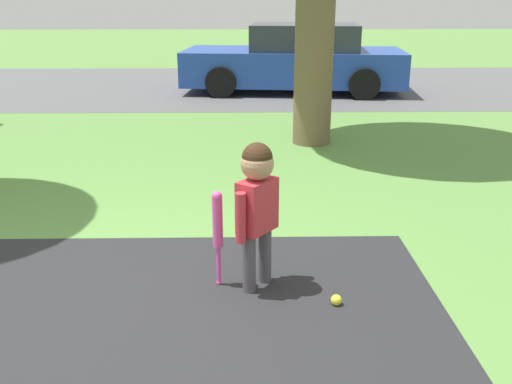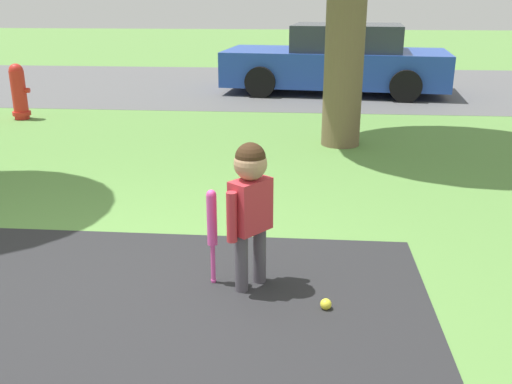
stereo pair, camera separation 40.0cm
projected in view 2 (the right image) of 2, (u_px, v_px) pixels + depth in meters
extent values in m
plane|color=#5B8C42|center=(93.00, 294.00, 3.70)|extent=(60.00, 60.00, 0.00)
cube|color=#59595B|center=(244.00, 85.00, 12.28)|extent=(40.00, 6.00, 0.01)
cylinder|color=#4C4751|center=(242.00, 263.00, 3.68)|extent=(0.09, 0.09, 0.40)
cylinder|color=#4C4751|center=(260.00, 254.00, 3.80)|extent=(0.09, 0.09, 0.40)
cube|color=#BF2D38|center=(251.00, 205.00, 3.61)|extent=(0.28, 0.30, 0.34)
cylinder|color=#BF2D38|center=(232.00, 217.00, 3.51)|extent=(0.07, 0.07, 0.32)
cylinder|color=#BF2D38|center=(268.00, 204.00, 3.74)|extent=(0.07, 0.07, 0.32)
sphere|color=tan|center=(250.00, 164.00, 3.52)|extent=(0.21, 0.21, 0.21)
sphere|color=#382314|center=(250.00, 158.00, 3.51)|extent=(0.19, 0.19, 0.19)
sphere|color=#E54CA5|center=(214.00, 280.00, 3.84)|extent=(0.04, 0.04, 0.04)
cylinder|color=#E54CA5|center=(213.00, 264.00, 3.80)|extent=(0.03, 0.03, 0.28)
cylinder|color=#E54CA5|center=(212.00, 220.00, 3.69)|extent=(0.07, 0.07, 0.35)
sphere|color=#E54CA5|center=(211.00, 194.00, 3.64)|extent=(0.06, 0.06, 0.06)
sphere|color=yellow|center=(326.00, 304.00, 3.51)|extent=(0.07, 0.07, 0.07)
cylinder|color=red|center=(19.00, 95.00, 8.79)|extent=(0.22, 0.22, 0.75)
sphere|color=red|center=(16.00, 70.00, 8.66)|extent=(0.21, 0.21, 0.21)
cylinder|color=red|center=(22.00, 113.00, 8.88)|extent=(0.28, 0.28, 0.06)
cylinder|color=red|center=(26.00, 90.00, 8.75)|extent=(0.10, 0.08, 0.08)
cube|color=#2347AD|center=(335.00, 67.00, 11.23)|extent=(4.44, 2.27, 0.65)
cube|color=#2D333D|center=(347.00, 37.00, 11.01)|extent=(2.21, 1.83, 0.49)
cylinder|color=black|center=(260.00, 82.00, 10.67)|extent=(0.59, 0.24, 0.58)
cylinder|color=black|center=(276.00, 70.00, 12.40)|extent=(0.59, 0.24, 0.58)
cylinder|color=black|center=(406.00, 86.00, 10.20)|extent=(0.59, 0.24, 0.58)
cylinder|color=black|center=(401.00, 73.00, 11.93)|extent=(0.59, 0.24, 0.58)
cylinder|color=brown|center=(347.00, 9.00, 6.85)|extent=(0.49, 0.49, 3.35)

